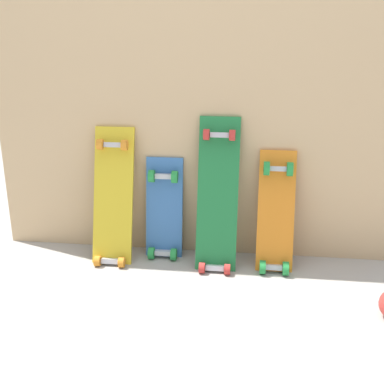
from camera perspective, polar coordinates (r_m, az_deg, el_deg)
ground_plane at (r=2.65m, az=0.18°, el=-7.06°), size 12.00×12.00×0.00m
plywood_wall_panel at (r=2.49m, az=0.39°, el=8.53°), size 2.03×0.04×1.42m
skateboard_yellow at (r=2.54m, az=-8.93°, el=-1.24°), size 0.20×0.26×0.73m
skateboard_blue at (r=2.57m, az=-3.19°, el=-2.53°), size 0.19×0.15×0.57m
skateboard_green at (r=2.44m, az=2.89°, el=-1.11°), size 0.20×0.27×0.80m
skateboard_orange at (r=2.48m, az=9.45°, el=-2.91°), size 0.18×0.25×0.63m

